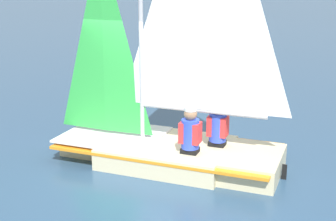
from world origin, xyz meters
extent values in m
plane|color=#2D4C6B|center=(0.00, 0.00, 0.00)|extent=(260.00, 260.00, 0.00)
cube|color=beige|center=(0.00, 0.00, 0.19)|extent=(2.70, 2.71, 0.37)
cube|color=beige|center=(-1.08, -1.10, 0.19)|extent=(1.28, 1.28, 0.37)
cube|color=beige|center=(1.08, 1.10, 0.19)|extent=(1.64, 1.63, 0.37)
cube|color=orange|center=(0.00, 0.00, 0.30)|extent=(3.91, 3.93, 0.05)
cube|color=silver|center=(-0.76, -0.78, 0.39)|extent=(2.33, 2.33, 0.04)
cylinder|color=#B7B7BC|center=(0.44, 0.44, 1.03)|extent=(1.61, 1.64, 0.07)
pyramid|color=green|center=(-0.87, -0.88, 2.18)|extent=(0.97, 0.99, 3.42)
cube|color=black|center=(1.44, 1.47, 0.13)|extent=(0.08, 0.08, 0.26)
cube|color=black|center=(0.59, 0.15, 0.23)|extent=(0.37, 0.37, 0.45)
cylinder|color=blue|center=(0.59, 0.15, 0.71)|extent=(0.42, 0.42, 0.50)
cube|color=red|center=(0.59, 0.15, 0.73)|extent=(0.42, 0.42, 0.35)
sphere|color=#A87A56|center=(0.59, 0.15, 1.05)|extent=(0.22, 0.22, 0.22)
cylinder|color=white|center=(0.59, 0.15, 1.14)|extent=(0.30, 0.30, 0.06)
cube|color=black|center=(0.46, 0.75, 0.23)|extent=(0.37, 0.37, 0.45)
cylinder|color=blue|center=(0.46, 0.75, 0.71)|extent=(0.42, 0.42, 0.50)
cube|color=red|center=(0.46, 0.75, 0.73)|extent=(0.42, 0.42, 0.35)
sphere|color=tan|center=(0.46, 0.75, 1.05)|extent=(0.22, 0.22, 0.22)
cylinder|color=blue|center=(0.46, 0.75, 1.14)|extent=(0.30, 0.30, 0.06)
camera|label=1|loc=(7.23, -3.12, 3.23)|focal=50.00mm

